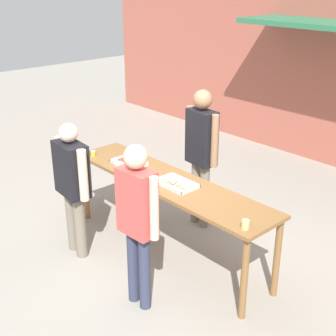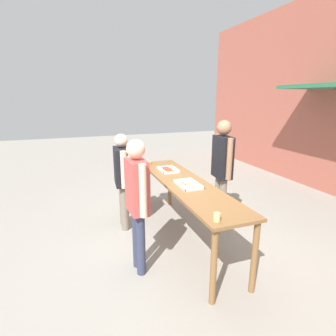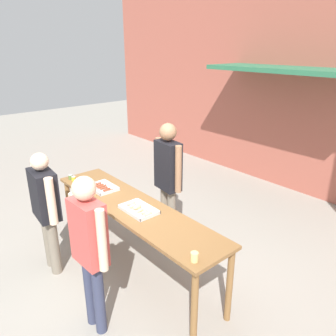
{
  "view_description": "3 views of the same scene",
  "coord_description": "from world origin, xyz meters",
  "px_view_note": "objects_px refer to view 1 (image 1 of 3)",
  "views": [
    {
      "loc": [
        3.59,
        -3.25,
        3.12
      ],
      "look_at": [
        0.0,
        0.0,
        1.09
      ],
      "focal_mm": 50.0,
      "sensor_mm": 36.0,
      "label": 1
    },
    {
      "loc": [
        3.43,
        -1.53,
        2.19
      ],
      "look_at": [
        -0.68,
        -0.03,
        0.99
      ],
      "focal_mm": 28.0,
      "sensor_mm": 36.0,
      "label": 2
    },
    {
      "loc": [
        3.04,
        -2.03,
        2.81
      ],
      "look_at": [
        -0.22,
        0.76,
        1.19
      ],
      "focal_mm": 35.0,
      "sensor_mm": 36.0,
      "label": 3
    }
  ],
  "objects_px": {
    "food_tray_sausages": "(129,163)",
    "beer_cup": "(245,225)",
    "food_tray_buns": "(176,183)",
    "condiment_jar_mustard": "(89,152)",
    "condiment_jar_ketchup": "(93,153)",
    "person_customer_holding_hotdog": "(72,180)",
    "person_server_behind_table": "(201,146)",
    "person_customer_with_cup": "(137,213)"
  },
  "relations": [
    {
      "from": "condiment_jar_ketchup",
      "to": "food_tray_buns",
      "type": "bearing_deg",
      "value": 7.54
    },
    {
      "from": "food_tray_buns",
      "to": "condiment_jar_mustard",
      "type": "distance_m",
      "value": 1.47
    },
    {
      "from": "condiment_jar_ketchup",
      "to": "person_customer_with_cup",
      "type": "height_order",
      "value": "person_customer_with_cup"
    },
    {
      "from": "person_server_behind_table",
      "to": "condiment_jar_mustard",
      "type": "bearing_deg",
      "value": -132.07
    },
    {
      "from": "condiment_jar_ketchup",
      "to": "person_customer_with_cup",
      "type": "distance_m",
      "value": 1.85
    },
    {
      "from": "condiment_jar_mustard",
      "to": "food_tray_sausages",
      "type": "bearing_deg",
      "value": 17.01
    },
    {
      "from": "condiment_jar_mustard",
      "to": "condiment_jar_ketchup",
      "type": "xyz_separation_m",
      "value": [
        0.09,
        0.01,
        0.0
      ]
    },
    {
      "from": "food_tray_sausages",
      "to": "food_tray_buns",
      "type": "relative_size",
      "value": 0.88
    },
    {
      "from": "person_server_behind_table",
      "to": "person_customer_holding_hotdog",
      "type": "distance_m",
      "value": 1.66
    },
    {
      "from": "food_tray_sausages",
      "to": "person_server_behind_table",
      "type": "distance_m",
      "value": 0.93
    },
    {
      "from": "food_tray_sausages",
      "to": "beer_cup",
      "type": "distance_m",
      "value": 1.98
    },
    {
      "from": "condiment_jar_mustard",
      "to": "person_customer_holding_hotdog",
      "type": "height_order",
      "value": "person_customer_holding_hotdog"
    },
    {
      "from": "beer_cup",
      "to": "person_customer_with_cup",
      "type": "xyz_separation_m",
      "value": [
        -0.77,
        -0.65,
        0.05
      ]
    },
    {
      "from": "food_tray_buns",
      "to": "condiment_jar_mustard",
      "type": "bearing_deg",
      "value": -172.68
    },
    {
      "from": "condiment_jar_mustard",
      "to": "person_customer_holding_hotdog",
      "type": "distance_m",
      "value": 0.83
    },
    {
      "from": "condiment_jar_ketchup",
      "to": "person_server_behind_table",
      "type": "relative_size",
      "value": 0.04
    },
    {
      "from": "beer_cup",
      "to": "condiment_jar_mustard",
      "type": "bearing_deg",
      "value": -179.89
    },
    {
      "from": "person_server_behind_table",
      "to": "person_customer_with_cup",
      "type": "distance_m",
      "value": 1.79
    },
    {
      "from": "person_customer_holding_hotdog",
      "to": "person_customer_with_cup",
      "type": "xyz_separation_m",
      "value": [
        1.24,
        -0.05,
        0.08
      ]
    },
    {
      "from": "condiment_jar_mustard",
      "to": "person_customer_with_cup",
      "type": "relative_size",
      "value": 0.04
    },
    {
      "from": "condiment_jar_mustard",
      "to": "condiment_jar_ketchup",
      "type": "height_order",
      "value": "same"
    },
    {
      "from": "condiment_jar_mustard",
      "to": "condiment_jar_ketchup",
      "type": "bearing_deg",
      "value": 3.83
    },
    {
      "from": "food_tray_buns",
      "to": "condiment_jar_mustard",
      "type": "height_order",
      "value": "condiment_jar_mustard"
    },
    {
      "from": "condiment_jar_mustard",
      "to": "person_customer_with_cup",
      "type": "bearing_deg",
      "value": -19.66
    },
    {
      "from": "condiment_jar_mustard",
      "to": "person_server_behind_table",
      "type": "height_order",
      "value": "person_server_behind_table"
    },
    {
      "from": "person_customer_holding_hotdog",
      "to": "person_server_behind_table",
      "type": "bearing_deg",
      "value": -103.06
    },
    {
      "from": "person_customer_holding_hotdog",
      "to": "condiment_jar_mustard",
      "type": "bearing_deg",
      "value": -41.79
    },
    {
      "from": "person_server_behind_table",
      "to": "food_tray_buns",
      "type": "bearing_deg",
      "value": -58.55
    },
    {
      "from": "food_tray_buns",
      "to": "condiment_jar_mustard",
      "type": "relative_size",
      "value": 6.45
    },
    {
      "from": "condiment_jar_ketchup",
      "to": "beer_cup",
      "type": "distance_m",
      "value": 2.49
    },
    {
      "from": "food_tray_buns",
      "to": "condiment_jar_ketchup",
      "type": "xyz_separation_m",
      "value": [
        -1.37,
        -0.18,
        0.01
      ]
    },
    {
      "from": "condiment_jar_mustard",
      "to": "person_server_behind_table",
      "type": "bearing_deg",
      "value": 42.3
    },
    {
      "from": "condiment_jar_mustard",
      "to": "beer_cup",
      "type": "height_order",
      "value": "beer_cup"
    },
    {
      "from": "beer_cup",
      "to": "person_customer_with_cup",
      "type": "relative_size",
      "value": 0.05
    },
    {
      "from": "condiment_jar_mustard",
      "to": "food_tray_buns",
      "type": "bearing_deg",
      "value": 7.32
    },
    {
      "from": "food_tray_buns",
      "to": "beer_cup",
      "type": "bearing_deg",
      "value": -9.17
    },
    {
      "from": "person_server_behind_table",
      "to": "person_customer_with_cup",
      "type": "relative_size",
      "value": 1.06
    },
    {
      "from": "food_tray_sausages",
      "to": "person_customer_holding_hotdog",
      "type": "bearing_deg",
      "value": -92.57
    },
    {
      "from": "food_tray_buns",
      "to": "person_customer_holding_hotdog",
      "type": "relative_size",
      "value": 0.29
    },
    {
      "from": "food_tray_sausages",
      "to": "beer_cup",
      "type": "relative_size",
      "value": 4.42
    },
    {
      "from": "condiment_jar_mustard",
      "to": "condiment_jar_ketchup",
      "type": "relative_size",
      "value": 1.0
    },
    {
      "from": "beer_cup",
      "to": "person_customer_holding_hotdog",
      "type": "relative_size",
      "value": 0.06
    }
  ]
}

